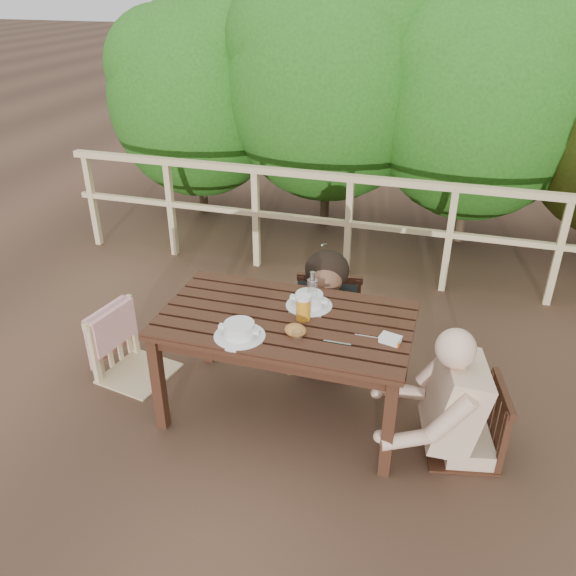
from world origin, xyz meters
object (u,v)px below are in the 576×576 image
(chair_right, at_px, (470,391))
(bread_roll, at_px, (295,330))
(chair_far, at_px, (327,293))
(diner_right, at_px, (483,355))
(butter_tub, at_px, (390,340))
(bottle, at_px, (312,292))
(tumbler, at_px, (297,337))
(woman, at_px, (329,269))
(beer_glass, at_px, (303,308))
(soup_near, at_px, (239,331))
(chair_left, at_px, (131,319))
(table, at_px, (286,366))
(soup_far, at_px, (309,301))

(chair_right, distance_m, bread_roll, 1.07)
(chair_far, xyz_separation_m, diner_right, (1.06, -0.79, 0.19))
(butter_tub, bearing_deg, chair_right, 20.01)
(bread_roll, relative_size, butter_tub, 1.11)
(bottle, height_order, tumbler, bottle)
(woman, height_order, beer_glass, woman)
(woman, xyz_separation_m, butter_tub, (0.55, -0.86, 0.04))
(chair_right, bearing_deg, butter_tub, -95.66)
(chair_far, relative_size, butter_tub, 8.69)
(woman, relative_size, soup_near, 4.62)
(chair_far, xyz_separation_m, soup_near, (-0.29, -1.03, 0.25))
(chair_left, xyz_separation_m, diner_right, (2.29, -0.10, 0.23))
(chair_far, bearing_deg, chair_right, -45.59)
(chair_left, distance_m, soup_near, 1.04)
(diner_right, height_order, soup_near, diner_right)
(soup_near, height_order, butter_tub, soup_near)
(table, relative_size, bottle, 5.59)
(woman, xyz_separation_m, bottle, (0.04, -0.64, 0.16))
(chair_far, distance_m, diner_right, 1.34)
(beer_glass, height_order, bottle, bottle)
(chair_far, height_order, beer_glass, chair_far)
(chair_left, height_order, woman, woman)
(bread_roll, xyz_separation_m, beer_glass, (0.00, 0.17, 0.05))
(soup_near, bearing_deg, butter_tub, 12.39)
(beer_glass, bearing_deg, tumbler, -83.19)
(woman, bearing_deg, bottle, 85.12)
(table, bearing_deg, bottle, 45.61)
(soup_far, height_order, tumbler, soup_far)
(table, relative_size, tumbler, 22.25)
(chair_right, bearing_deg, woman, -139.55)
(table, distance_m, chair_left, 1.14)
(bottle, bearing_deg, chair_far, 93.43)
(soup_near, relative_size, bread_roll, 2.31)
(woman, bearing_deg, beer_glass, 82.92)
(table, bearing_deg, diner_right, -2.05)
(chair_left, xyz_separation_m, woman, (1.23, 0.71, 0.22))
(table, height_order, bottle, bottle)
(bread_roll, bearing_deg, table, 123.58)
(woman, xyz_separation_m, soup_far, (0.01, -0.59, 0.07))
(tumbler, bearing_deg, bread_roll, 115.97)
(bottle, bearing_deg, beer_glass, -100.16)
(chair_right, bearing_deg, chair_far, -138.86)
(chair_far, height_order, soup_near, chair_far)
(soup_near, bearing_deg, tumbler, 9.64)
(diner_right, distance_m, bottle, 1.05)
(soup_near, height_order, beer_glass, beer_glass)
(chair_left, relative_size, chair_right, 1.07)
(chair_left, distance_m, diner_right, 2.31)
(table, xyz_separation_m, soup_near, (-0.20, -0.28, 0.41))
(chair_right, relative_size, diner_right, 0.63)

